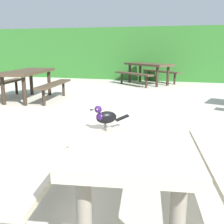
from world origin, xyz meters
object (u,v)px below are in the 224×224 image
(picnic_table_foreground, at_px, (135,145))
(bird_grackle, at_px, (105,117))
(picnic_table_mid_right, at_px, (28,78))
(picnic_table_far_centre, at_px, (148,69))

(picnic_table_foreground, distance_m, bird_grackle, 0.42)
(picnic_table_mid_right, relative_size, picnic_table_far_centre, 0.78)
(picnic_table_mid_right, bearing_deg, picnic_table_far_centre, 55.78)
(bird_grackle, bearing_deg, picnic_table_foreground, 55.51)
(picnic_table_mid_right, bearing_deg, bird_grackle, -51.76)
(picnic_table_foreground, height_order, picnic_table_far_centre, same)
(picnic_table_foreground, xyz_separation_m, picnic_table_mid_right, (-3.51, 3.97, 0.00))
(picnic_table_foreground, xyz_separation_m, picnic_table_far_centre, (-0.98, 7.70, 0.00))
(bird_grackle, height_order, picnic_table_far_centre, bird_grackle)
(bird_grackle, distance_m, picnic_table_mid_right, 5.39)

